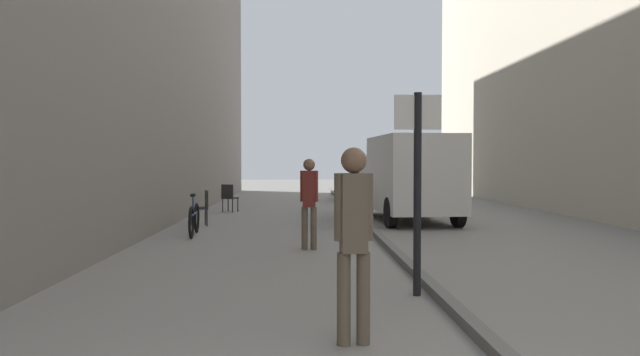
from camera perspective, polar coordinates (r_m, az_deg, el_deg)
The scene contains 10 objects.
ground_plane at distance 14.02m, azimuth -1.30°, elevation -5.40°, with size 80.00×80.00×0.00m, color gray.
kerb_strip at distance 14.12m, azimuth 5.15°, elevation -5.11°, with size 0.16×40.00×0.12m, color #615F5B.
pedestrian_main_foreground at distance 5.43m, azimuth 3.34°, elevation -5.26°, with size 0.37×0.24×1.86m.
pedestrian_mid_block at distance 11.23m, azimuth -1.08°, elevation -1.91°, with size 0.35×0.23×1.77m.
delivery_van at distance 16.84m, azimuth 8.71°, elevation 0.20°, with size 2.32×5.15×2.42m.
parked_car at distance 25.66m, azimuth 4.82°, elevation -0.59°, with size 1.91×4.23×1.45m.
street_sign_post at distance 7.47m, azimuth 9.60°, elevation 0.26°, with size 0.60×0.10×2.60m.
bicycle_leaning at distance 13.68m, azimuth -12.32°, elevation -4.00°, with size 0.17×1.77×0.98m.
cafe_chair_near_window at distance 19.75m, azimuth -8.97°, elevation -1.76°, with size 0.57×0.57×0.94m.
cafe_chair_by_doorway at distance 15.74m, azimuth -11.53°, elevation -2.65°, with size 0.54×0.54×0.94m.
Camera 1 is at (-0.16, -1.91, 1.73)m, focal length 32.44 mm.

